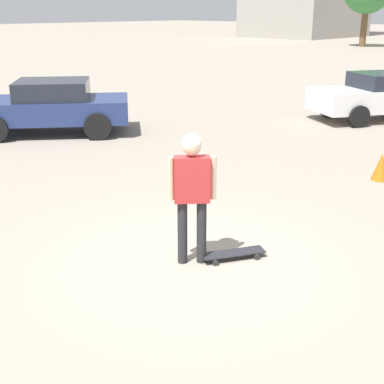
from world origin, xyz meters
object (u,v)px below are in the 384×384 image
Objects in this scene: person at (192,184)px; car_parked_far at (384,95)px; traffic_cone at (381,167)px; skateboard at (233,253)px; car_parked_near at (51,106)px.

person is 0.38× the size of car_parked_far.
traffic_cone is at bearing 40.54° from person.
car_parked_far is at bearing 24.95° from traffic_cone.
skateboard is 10.92m from car_parked_far.
car_parked_near is at bearing 104.44° from traffic_cone.
car_parked_far is at bearing 55.62° from person.
car_parked_near is at bearing -4.44° from car_parked_far.
car_parked_near reaches higher than car_parked_far.
traffic_cone is (5.13, -0.19, -0.81)m from person.
skateboard is 1.64× the size of traffic_cone.
car_parked_far is 8.53× the size of traffic_cone.
car_parked_near is (3.01, 8.06, -0.34)m from person.
person reaches higher than car_parked_far.
car_parked_far is 6.46m from traffic_cone.
person is at bearing 108.96° from car_parked_near.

